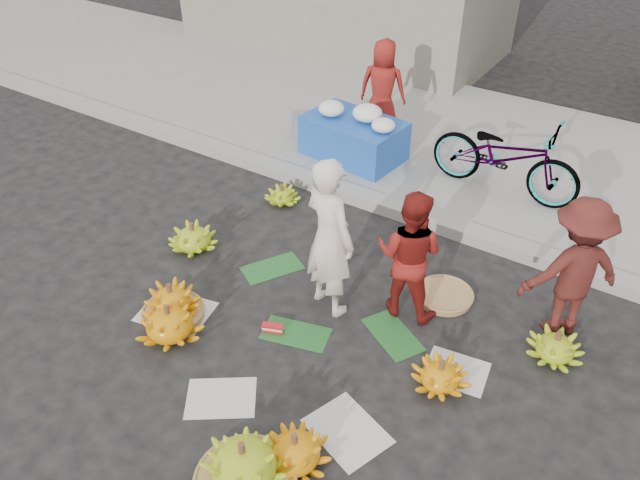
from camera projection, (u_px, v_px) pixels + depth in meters
The scene contains 22 objects.
ground at pixel (316, 326), 6.15m from camera, with size 80.00×80.00×0.00m, color black.
curb at pixel (414, 215), 7.60m from camera, with size 40.00×0.25×0.15m, color gray.
sidewalk at pixel (477, 148), 9.03m from camera, with size 40.00×4.00×0.12m, color gray.
newspaper_scatter at pixel (267, 378), 5.60m from camera, with size 3.20×1.80×0.00m, color silver, non-canonical shape.
banana_leaves at pixel (318, 310), 6.33m from camera, with size 2.00×1.00×0.00m, color #1B5222, non-canonical shape.
banana_bunch_0 at pixel (172, 304), 6.15m from camera, with size 0.65×0.65×0.42m.
banana_bunch_1 at pixel (169, 323), 5.94m from camera, with size 0.71×0.71×0.39m.
banana_bunch_2 at pixel (244, 467), 4.62m from camera, with size 0.81×0.81×0.51m.
banana_bunch_3 at pixel (295, 451), 4.82m from camera, with size 0.57×0.57×0.35m.
banana_bunch_4 at pixel (440, 376), 5.46m from camera, with size 0.62×0.62×0.31m.
banana_bunch_5 at pixel (555, 347), 5.73m from camera, with size 0.58×0.58×0.32m.
banana_bunch_6 at pixel (193, 238), 7.09m from camera, with size 0.57×0.57×0.35m.
banana_bunch_7 at pixel (282, 196), 7.90m from camera, with size 0.44×0.44×0.27m.
basket_spare at pixel (444, 296), 6.46m from camera, with size 0.58×0.58×0.07m, color olive.
incense_stack at pixel (273, 328), 6.05m from camera, with size 0.20×0.07×0.08m, color red.
vendor_cream at pixel (329, 238), 5.91m from camera, with size 0.62×0.40×1.68m, color #F3E4CC.
vendor_red at pixel (409, 255), 5.95m from camera, with size 0.67×0.52×1.38m, color maroon.
man_striped at pixel (574, 270), 5.69m from camera, with size 0.95×0.55×1.47m, color maroon.
flower_table at pixel (354, 136), 8.53m from camera, with size 1.41×0.97×0.77m.
grey_bucket at pixel (303, 125), 9.10m from camera, with size 0.32×0.32×0.37m, color slate.
flower_vendor at pixel (383, 88), 8.93m from camera, with size 0.68×0.44×1.38m, color maroon.
bicycle at pixel (506, 156), 7.68m from camera, with size 1.90×0.66×1.00m, color gray.
Camera 1 is at (2.46, -3.73, 4.31)m, focal length 35.00 mm.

